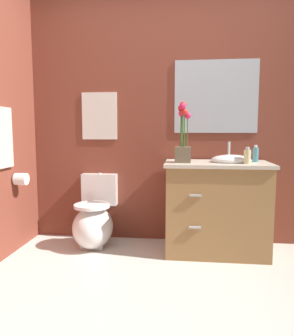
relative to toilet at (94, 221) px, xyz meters
name	(u,v)px	position (x,y,z in m)	size (l,w,h in m)	color
ground_plane	(165,317)	(0.76, -1.16, -0.24)	(9.71, 9.71, 0.00)	beige
wall_back	(195,118)	(0.96, 0.30, 1.01)	(4.53, 0.05, 2.50)	brown
toilet	(94,221)	(0.00, 0.00, 0.00)	(0.38, 0.59, 0.69)	white
vanity_cabinet	(217,206)	(1.16, -0.03, 0.19)	(0.94, 0.56, 1.02)	#9E7242
flower_vase	(183,141)	(0.85, -0.09, 0.79)	(0.14, 0.14, 0.54)	brown
soap_bottle	(255,154)	(1.51, 0.04, 0.67)	(0.05, 0.05, 0.15)	teal
lotion_bottle	(247,156)	(1.40, -0.14, 0.66)	(0.06, 0.06, 0.15)	beige
wall_poster	(99,116)	(0.00, 0.27, 1.03)	(0.36, 0.01, 0.47)	silver
wall_mirror	(216,97)	(1.16, 0.27, 1.21)	(0.80, 0.01, 0.70)	#B2BCC6
hanging_towel	(2,138)	(-0.68, -0.38, 0.82)	(0.03, 0.28, 0.52)	beige
toilet_paper_roll	(21,179)	(-0.63, -0.20, 0.44)	(0.11, 0.11, 0.11)	white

